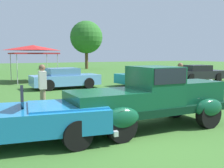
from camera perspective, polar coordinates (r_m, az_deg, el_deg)
The scene contains 10 objects.
ground_plane at distance 6.99m, azimuth 7.41°, elevation -10.56°, with size 120.00×120.00×0.00m, color #386628.
feature_pickup_truck at distance 7.42m, azimuth 8.47°, elevation -2.69°, with size 4.71×1.98×1.70m.
neighbor_convertible at distance 6.38m, azimuth -19.69°, elevation -7.15°, with size 4.61×2.48×1.40m.
show_car_skyblue at distance 16.26m, azimuth -10.04°, elevation 1.20°, with size 4.06×1.81×1.22m.
show_car_teal at distance 17.68m, azimuth 7.11°, elevation 1.65°, with size 4.04×2.03×1.22m.
show_car_charcoal at distance 21.59m, azimuth 18.05°, elevation 2.23°, with size 4.20×2.47×1.22m.
spectator_between_cars at distance 11.16m, azimuth 14.30°, elevation 0.42°, with size 0.46×0.37×1.69m.
spectator_far_side at distance 9.42m, azimuth -14.60°, elevation -0.65°, with size 0.29×0.43×1.69m.
canopy_tent_right_field at distance 20.55m, azimuth -16.53°, elevation 7.18°, with size 3.10×3.10×2.71m.
treeline_center at distance 38.00m, azimuth -5.51°, elevation 9.90°, with size 4.53×4.53×6.70m.
Camera 1 is at (-3.99, -5.38, 2.02)m, focal length 42.82 mm.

